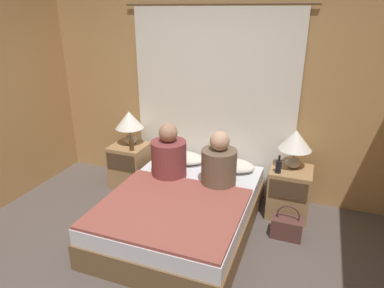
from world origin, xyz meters
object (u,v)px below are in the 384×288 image
(bed, at_px, (183,211))
(person_right_in_bed, at_px, (219,164))
(lamp_left, at_px, (129,122))
(pillow_right, at_px, (230,165))
(beer_bottle_on_right_stand, at_px, (279,166))
(nightstand_left, at_px, (130,165))
(person_left_in_bed, at_px, (169,156))
(nightstand_right, at_px, (289,192))
(pillow_left, at_px, (181,157))
(beer_bottle_on_left_stand, at_px, (131,144))
(handbag_on_floor, at_px, (287,227))
(lamp_right, at_px, (295,142))

(bed, height_order, person_right_in_bed, person_right_in_bed)
(lamp_left, xyz_separation_m, pillow_right, (1.34, -0.00, -0.39))
(bed, distance_m, beer_bottle_on_right_stand, 1.14)
(bed, distance_m, nightstand_left, 1.24)
(nightstand_left, height_order, person_left_in_bed, person_left_in_bed)
(nightstand_right, bearing_deg, lamp_left, 178.49)
(pillow_left, relative_size, beer_bottle_on_left_stand, 2.91)
(handbag_on_floor, bearing_deg, pillow_right, 146.76)
(nightstand_left, bearing_deg, pillow_right, 2.20)
(person_right_in_bed, bearing_deg, lamp_right, 29.21)
(bed, distance_m, pillow_left, 0.85)
(pillow_left, bearing_deg, nightstand_right, -2.20)
(nightstand_left, bearing_deg, nightstand_right, 0.00)
(bed, bearing_deg, nightstand_right, 33.62)
(person_right_in_bed, bearing_deg, person_left_in_bed, -180.00)
(bed, relative_size, pillow_right, 3.19)
(pillow_left, bearing_deg, bed, -66.98)
(nightstand_left, xyz_separation_m, lamp_left, (0.00, 0.05, 0.59))
(pillow_left, bearing_deg, person_left_in_bed, -87.57)
(beer_bottle_on_left_stand, xyz_separation_m, beer_bottle_on_right_stand, (1.80, 0.00, -0.00))
(bed, relative_size, person_left_in_bed, 3.02)
(beer_bottle_on_left_stand, bearing_deg, person_right_in_bed, -10.61)
(nightstand_right, distance_m, beer_bottle_on_right_stand, 0.41)
(nightstand_right, distance_m, lamp_left, 2.14)
(nightstand_right, bearing_deg, person_right_in_bed, -154.12)
(nightstand_left, relative_size, lamp_right, 1.29)
(lamp_left, xyz_separation_m, lamp_right, (2.06, 0.00, 0.00))
(lamp_right, xyz_separation_m, beer_bottle_on_left_stand, (-1.94, -0.19, -0.23))
(pillow_right, distance_m, handbag_on_floor, 0.98)
(person_left_in_bed, bearing_deg, handbag_on_floor, -3.63)
(lamp_right, height_order, pillow_left, lamp_right)
(nightstand_left, distance_m, beer_bottle_on_right_stand, 1.96)
(person_right_in_bed, xyz_separation_m, beer_bottle_on_left_stand, (-1.20, 0.22, -0.02))
(pillow_right, relative_size, person_left_in_bed, 0.95)
(lamp_left, height_order, person_left_in_bed, person_left_in_bed)
(pillow_left, bearing_deg, beer_bottle_on_right_stand, -8.65)
(handbag_on_floor, bearing_deg, beer_bottle_on_right_stand, 119.09)
(lamp_right, height_order, beer_bottle_on_left_stand, lamp_right)
(nightstand_left, height_order, beer_bottle_on_left_stand, beer_bottle_on_left_stand)
(nightstand_right, relative_size, handbag_on_floor, 1.53)
(nightstand_left, bearing_deg, lamp_right, 1.51)
(bed, height_order, pillow_right, pillow_right)
(lamp_left, relative_size, person_right_in_bed, 0.72)
(lamp_right, distance_m, person_left_in_bed, 1.40)
(nightstand_right, bearing_deg, person_left_in_bed, -164.92)
(beer_bottle_on_right_stand, bearing_deg, lamp_right, 54.12)
(bed, relative_size, nightstand_right, 3.34)
(nightstand_right, relative_size, person_right_in_bed, 0.93)
(lamp_right, height_order, person_left_in_bed, person_left_in_bed)
(lamp_right, bearing_deg, nightstand_right, -90.00)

